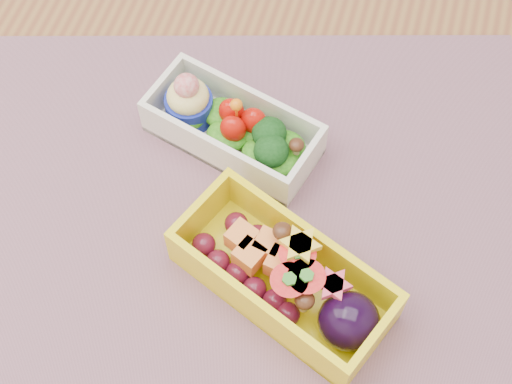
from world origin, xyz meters
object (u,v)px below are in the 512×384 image
(bento_white, at_px, (232,127))
(table, at_px, (237,246))
(placemat, at_px, (246,218))
(bento_yellow, at_px, (287,278))

(bento_white, bearing_deg, table, -55.34)
(placemat, xyz_separation_m, bento_yellow, (0.05, -0.05, 0.03))
(bento_white, height_order, bento_yellow, bento_white)
(table, bearing_deg, bento_white, 108.71)
(table, relative_size, placemat, 2.39)
(bento_white, relative_size, bento_yellow, 0.86)
(table, distance_m, bento_yellow, 0.16)
(table, distance_m, bento_white, 0.13)
(bento_white, bearing_deg, placemat, -49.16)
(table, distance_m, placemat, 0.10)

